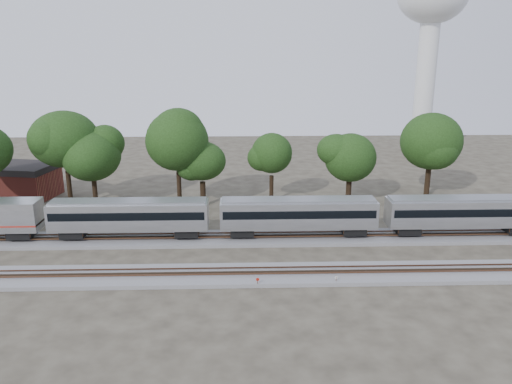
% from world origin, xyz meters
% --- Properties ---
extents(ground, '(160.00, 160.00, 0.00)m').
position_xyz_m(ground, '(0.00, 0.00, 0.00)').
color(ground, '#383328').
rests_on(ground, ground).
extents(track_far, '(160.00, 5.00, 0.73)m').
position_xyz_m(track_far, '(0.00, 6.00, 0.21)').
color(track_far, slate).
rests_on(track_far, ground).
extents(track_near, '(160.00, 5.00, 0.73)m').
position_xyz_m(track_near, '(0.00, -4.00, 0.21)').
color(track_near, slate).
rests_on(track_near, ground).
extents(train, '(134.58, 3.28, 4.84)m').
position_xyz_m(train, '(27.29, 6.00, 3.34)').
color(train, silver).
rests_on(train, ground).
extents(switch_stand_red, '(0.32, 0.06, 1.00)m').
position_xyz_m(switch_stand_red, '(2.21, -6.37, 0.64)').
color(switch_stand_red, '#512D19').
rests_on(switch_stand_red, ground).
extents(switch_stand_white, '(0.29, 0.11, 0.92)m').
position_xyz_m(switch_stand_white, '(9.77, -6.05, 0.58)').
color(switch_stand_white, '#512D19').
rests_on(switch_stand_white, ground).
extents(switch_lever, '(0.56, 0.43, 0.30)m').
position_xyz_m(switch_lever, '(7.95, -5.87, 0.15)').
color(switch_lever, '#512D19').
rests_on(switch_lever, ground).
extents(water_tower, '(13.74, 13.74, 38.03)m').
position_xyz_m(water_tower, '(37.98, 52.04, 28.18)').
color(water_tower, silver).
rests_on(water_tower, ground).
extents(brick_building, '(11.79, 9.30, 5.09)m').
position_xyz_m(brick_building, '(-33.16, 25.10, 2.56)').
color(brick_building, maroon).
rests_on(brick_building, ground).
extents(tree_1, '(9.96, 9.96, 14.04)m').
position_xyz_m(tree_1, '(-23.87, 20.06, 9.79)').
color(tree_1, black).
rests_on(tree_1, ground).
extents(tree_2, '(7.64, 7.64, 10.78)m').
position_xyz_m(tree_2, '(-20.08, 19.35, 7.50)').
color(tree_2, black).
rests_on(tree_2, ground).
extents(tree_3, '(9.70, 9.70, 13.68)m').
position_xyz_m(tree_3, '(-8.16, 19.66, 9.53)').
color(tree_3, black).
rests_on(tree_3, ground).
extents(tree_4, '(6.74, 6.74, 9.51)m').
position_xyz_m(tree_4, '(-4.79, 19.73, 6.61)').
color(tree_4, black).
rests_on(tree_4, ground).
extents(tree_5, '(7.44, 7.44, 10.49)m').
position_xyz_m(tree_5, '(5.21, 21.59, 7.30)').
color(tree_5, black).
rests_on(tree_5, ground).
extents(tree_6, '(7.00, 7.00, 9.86)m').
position_xyz_m(tree_6, '(16.42, 20.15, 6.86)').
color(tree_6, black).
rests_on(tree_6, ground).
extents(tree_7, '(8.67, 8.67, 12.22)m').
position_xyz_m(tree_7, '(29.42, 23.88, 8.51)').
color(tree_7, black).
rests_on(tree_7, ground).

